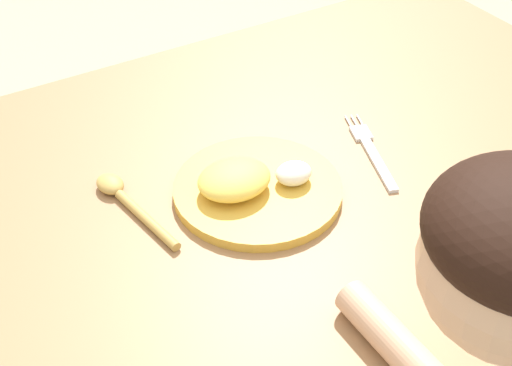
% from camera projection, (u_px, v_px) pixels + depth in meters
% --- Properties ---
extents(dining_table, '(1.44, 0.93, 0.72)m').
position_uv_depth(dining_table, '(259.00, 253.00, 1.12)').
color(dining_table, '#9B714A').
rests_on(dining_table, ground_plane).
extents(plate, '(0.25, 0.25, 0.05)m').
position_uv_depth(plate, '(253.00, 186.00, 1.04)').
color(plate, gold).
rests_on(plate, dining_table).
extents(fork, '(0.08, 0.20, 0.01)m').
position_uv_depth(fork, '(371.00, 151.00, 1.13)').
color(fork, silver).
rests_on(fork, dining_table).
extents(spoon, '(0.05, 0.19, 0.02)m').
position_uv_depth(spoon, '(126.00, 199.00, 1.03)').
color(spoon, tan).
rests_on(spoon, dining_table).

